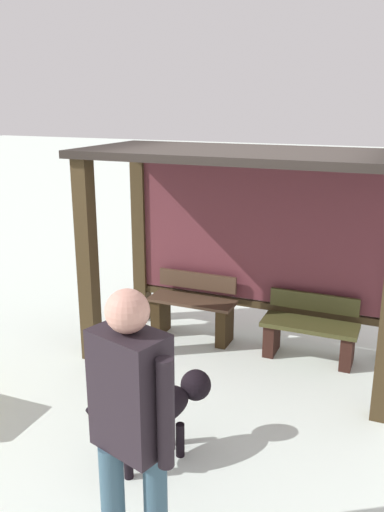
{
  "coord_description": "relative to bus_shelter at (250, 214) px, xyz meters",
  "views": [
    {
      "loc": [
        1.58,
        -5.07,
        2.72
      ],
      "look_at": [
        -0.36,
        -0.5,
        1.27
      ],
      "focal_mm": 37.3,
      "sensor_mm": 36.0,
      "label": 1
    }
  ],
  "objects": [
    {
      "name": "ground_plane",
      "position": [
        0.0,
        -0.22,
        -1.58
      ],
      "size": [
        60.0,
        60.0,
        0.0
      ],
      "primitive_type": "plane",
      "color": "white"
    },
    {
      "name": "bus_shelter",
      "position": [
        0.0,
        0.0,
        0.0
      ],
      "size": [
        3.32,
        1.49,
        2.26
      ],
      "color": "#3C2E1A",
      "rests_on": "ground"
    },
    {
      "name": "bench_left_inside",
      "position": [
        -0.69,
        0.1,
        -1.23
      ],
      "size": [
        1.02,
        0.37,
        0.77
      ],
      "color": "#493425",
      "rests_on": "ground"
    },
    {
      "name": "bench_center_inside",
      "position": [
        0.69,
        0.1,
        -1.27
      ],
      "size": [
        1.02,
        0.4,
        0.7
      ],
      "color": "#403F1E",
      "rests_on": "ground"
    },
    {
      "name": "person_walking",
      "position": [
        0.28,
        -3.07,
        -0.52
      ],
      "size": [
        0.6,
        0.37,
        1.8
      ],
      "color": "black",
      "rests_on": "ground"
    },
    {
      "name": "dog",
      "position": [
        -0.08,
        -2.07,
        -1.13
      ],
      "size": [
        0.69,
        0.93,
        0.64
      ],
      "color": "black",
      "rests_on": "ground"
    }
  ]
}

